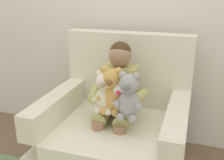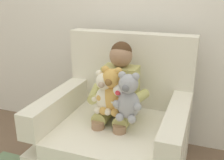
{
  "view_description": "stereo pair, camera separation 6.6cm",
  "coord_description": "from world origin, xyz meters",
  "px_view_note": "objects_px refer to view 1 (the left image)",
  "views": [
    {
      "loc": [
        0.52,
        -1.69,
        1.38
      ],
      "look_at": [
        -0.01,
        -0.05,
        0.78
      ],
      "focal_mm": 42.79,
      "sensor_mm": 36.0,
      "label": 1
    },
    {
      "loc": [
        0.59,
        -1.67,
        1.38
      ],
      "look_at": [
        -0.01,
        -0.05,
        0.78
      ],
      "focal_mm": 42.79,
      "sensor_mm": 36.0,
      "label": 2
    }
  ],
  "objects_px": {
    "armchair": "(117,132)",
    "plush_cream": "(105,93)",
    "seated_child": "(117,92)",
    "plush_grey": "(129,97)",
    "plush_honey": "(112,92)",
    "plush_white": "(120,99)"
  },
  "relations": [
    {
      "from": "plush_honey",
      "to": "plush_white",
      "type": "height_order",
      "value": "plush_honey"
    },
    {
      "from": "armchair",
      "to": "plush_grey",
      "type": "relative_size",
      "value": 3.14
    },
    {
      "from": "seated_child",
      "to": "plush_grey",
      "type": "distance_m",
      "value": 0.23
    },
    {
      "from": "plush_honey",
      "to": "plush_white",
      "type": "bearing_deg",
      "value": -28.25
    },
    {
      "from": "plush_white",
      "to": "armchair",
      "type": "bearing_deg",
      "value": 137.32
    },
    {
      "from": "plush_white",
      "to": "plush_cream",
      "type": "bearing_deg",
      "value": -159.83
    },
    {
      "from": "plush_white",
      "to": "plush_grey",
      "type": "distance_m",
      "value": 0.09
    },
    {
      "from": "plush_white",
      "to": "plush_grey",
      "type": "relative_size",
      "value": 0.73
    },
    {
      "from": "plush_honey",
      "to": "plush_cream",
      "type": "xyz_separation_m",
      "value": [
        -0.05,
        -0.0,
        -0.02
      ]
    },
    {
      "from": "plush_white",
      "to": "plush_grey",
      "type": "height_order",
      "value": "plush_grey"
    },
    {
      "from": "plush_grey",
      "to": "armchair",
      "type": "bearing_deg",
      "value": 142.22
    },
    {
      "from": "seated_child",
      "to": "armchair",
      "type": "bearing_deg",
      "value": -78.58
    },
    {
      "from": "plush_grey",
      "to": "plush_honey",
      "type": "bearing_deg",
      "value": 172.67
    },
    {
      "from": "armchair",
      "to": "seated_child",
      "type": "relative_size",
      "value": 1.26
    },
    {
      "from": "plush_grey",
      "to": "plush_white",
      "type": "bearing_deg",
      "value": 162.31
    },
    {
      "from": "armchair",
      "to": "plush_honey",
      "type": "bearing_deg",
      "value": -93.07
    },
    {
      "from": "armchair",
      "to": "plush_grey",
      "type": "height_order",
      "value": "armchair"
    },
    {
      "from": "armchair",
      "to": "plush_cream",
      "type": "xyz_separation_m",
      "value": [
        -0.06,
        -0.12,
        0.36
      ]
    },
    {
      "from": "plush_honey",
      "to": "plush_white",
      "type": "xyz_separation_m",
      "value": [
        0.06,
        -0.01,
        -0.04
      ]
    },
    {
      "from": "plush_grey",
      "to": "seated_child",
      "type": "bearing_deg",
      "value": 140.44
    },
    {
      "from": "seated_child",
      "to": "plush_grey",
      "type": "relative_size",
      "value": 2.49
    },
    {
      "from": "seated_child",
      "to": "plush_cream",
      "type": "bearing_deg",
      "value": -117.25
    }
  ]
}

